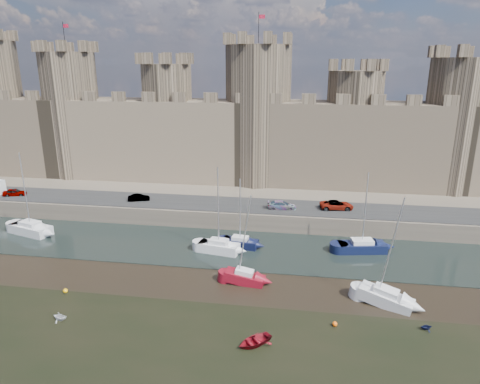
% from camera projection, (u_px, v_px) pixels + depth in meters
% --- Properties ---
extents(ground, '(160.00, 160.00, 0.00)m').
position_uv_depth(ground, '(157.00, 379.00, 32.15)').
color(ground, black).
rests_on(ground, ground).
extents(water_channel, '(160.00, 12.00, 0.08)m').
position_uv_depth(water_channel, '(220.00, 248.00, 54.82)').
color(water_channel, black).
rests_on(water_channel, ground).
extents(quay, '(160.00, 60.00, 2.50)m').
position_uv_depth(quay, '(254.00, 171.00, 88.50)').
color(quay, '#4C443A').
rests_on(quay, ground).
extents(road, '(160.00, 7.00, 0.10)m').
position_uv_depth(road, '(233.00, 204.00, 63.54)').
color(road, black).
rests_on(road, quay).
extents(castle, '(108.50, 11.00, 29.00)m').
position_uv_depth(castle, '(242.00, 129.00, 74.21)').
color(castle, '#42382B').
rests_on(castle, quay).
extents(car_0, '(3.73, 2.35, 1.18)m').
position_uv_depth(car_0, '(15.00, 192.00, 67.55)').
color(car_0, gray).
rests_on(car_0, quay).
extents(car_1, '(3.44, 2.12, 1.07)m').
position_uv_depth(car_1, '(139.00, 198.00, 65.08)').
color(car_1, gray).
rests_on(car_1, quay).
extents(car_2, '(4.27, 2.07, 1.20)m').
position_uv_depth(car_2, '(282.00, 205.00, 61.51)').
color(car_2, gray).
rests_on(car_2, quay).
extents(car_3, '(5.01, 2.81, 1.32)m').
position_uv_depth(car_3, '(337.00, 205.00, 61.35)').
color(car_3, gray).
rests_on(car_3, quay).
extents(sailboat_0, '(6.53, 4.00, 11.43)m').
position_uv_depth(sailboat_0, '(31.00, 228.00, 58.94)').
color(sailboat_0, silver).
rests_on(sailboat_0, ground).
extents(sailboat_1, '(4.74, 2.43, 9.08)m').
position_uv_depth(sailboat_1, '(240.00, 242.00, 54.78)').
color(sailboat_1, black).
rests_on(sailboat_1, ground).
extents(sailboat_2, '(5.30, 2.76, 10.90)m').
position_uv_depth(sailboat_2, '(219.00, 246.00, 53.21)').
color(sailboat_2, silver).
rests_on(sailboat_2, ground).
extents(sailboat_3, '(6.15, 3.30, 10.23)m').
position_uv_depth(sailboat_3, '(362.00, 246.00, 53.45)').
color(sailboat_3, black).
rests_on(sailboat_3, ground).
extents(sailboat_4, '(4.41, 2.05, 10.01)m').
position_uv_depth(sailboat_4, '(245.00, 277.00, 45.92)').
color(sailboat_4, maroon).
rests_on(sailboat_4, ground).
extents(sailboat_5, '(5.54, 3.85, 11.14)m').
position_uv_depth(sailboat_5, '(386.00, 297.00, 41.85)').
color(sailboat_5, silver).
rests_on(sailboat_5, ground).
extents(dinghy_3, '(1.73, 1.58, 0.78)m').
position_uv_depth(dinghy_3, '(60.00, 316.00, 39.39)').
color(dinghy_3, silver).
rests_on(dinghy_3, ground).
extents(dinghy_4, '(3.75, 3.63, 0.63)m').
position_uv_depth(dinghy_4, '(254.00, 341.00, 35.98)').
color(dinghy_4, maroon).
rests_on(dinghy_4, ground).
extents(dinghy_7, '(1.39, 1.30, 0.60)m').
position_uv_depth(dinghy_7, '(426.00, 327.00, 38.01)').
color(dinghy_7, black).
rests_on(dinghy_7, ground).
extents(buoy_1, '(0.48, 0.48, 0.48)m').
position_uv_depth(buoy_1, '(65.00, 291.00, 44.08)').
color(buoy_1, '#FEB10B').
rests_on(buoy_1, ground).
extents(buoy_3, '(0.47, 0.47, 0.47)m').
position_uv_depth(buoy_3, '(335.00, 324.00, 38.52)').
color(buoy_3, '#F65B0A').
rests_on(buoy_3, ground).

